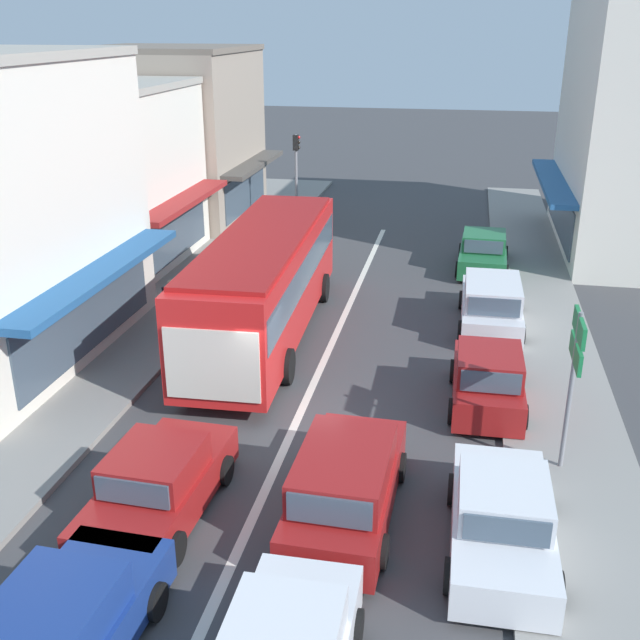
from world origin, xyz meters
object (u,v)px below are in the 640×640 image
object	(u,v)px
parked_wagon_kerb_third	(491,305)
pedestrian_browsing_midblock	(172,302)
sedan_adjacent_lane_lead	(60,635)
directional_road_sign	(576,355)
sedan_queue_gap_filler	(158,485)
city_bus	(265,278)
pedestrian_with_handbag_near	(206,270)
wagon_queue_far_back	(346,484)
parked_sedan_kerb_front	(501,519)
parked_hatchback_kerb_second	(488,380)
traffic_light_downstreet	(296,165)
parked_sedan_kerb_rear	(483,253)

from	to	relation	value
parked_wagon_kerb_third	pedestrian_browsing_midblock	xyz separation A→B (m)	(-9.43, -2.49, 0.32)
sedan_adjacent_lane_lead	directional_road_sign	distance (m)	10.49
sedan_queue_gap_filler	sedan_adjacent_lane_lead	bearing A→B (deg)	-88.92
city_bus	sedan_queue_gap_filler	distance (m)	9.00
pedestrian_with_handbag_near	sedan_queue_gap_filler	bearing A→B (deg)	-75.28
sedan_adjacent_lane_lead	wagon_queue_far_back	world-z (taller)	wagon_queue_far_back
parked_sedan_kerb_front	parked_hatchback_kerb_second	size ratio (longest dim) A/B	1.13
wagon_queue_far_back	parked_sedan_kerb_front	size ratio (longest dim) A/B	1.08
parked_hatchback_kerb_second	parked_wagon_kerb_third	distance (m)	5.29
traffic_light_downstreet	directional_road_sign	size ratio (longest dim) A/B	1.17
sedan_adjacent_lane_lead	parked_wagon_kerb_third	size ratio (longest dim) A/B	0.94
parked_sedan_kerb_front	directional_road_sign	xyz separation A→B (m)	(1.35, 2.88, 2.04)
wagon_queue_far_back	parked_sedan_kerb_front	xyz separation A→B (m)	(2.87, -0.42, -0.08)
city_bus	pedestrian_with_handbag_near	size ratio (longest dim) A/B	6.71
sedan_queue_gap_filler	directional_road_sign	world-z (taller)	directional_road_sign
sedan_queue_gap_filler	pedestrian_browsing_midblock	world-z (taller)	pedestrian_browsing_midblock
parked_sedan_kerb_rear	pedestrian_browsing_midblock	world-z (taller)	pedestrian_browsing_midblock
parked_sedan_kerb_rear	pedestrian_browsing_midblock	distance (m)	12.51
parked_hatchback_kerb_second	pedestrian_browsing_midblock	xyz separation A→B (m)	(-9.26, 2.80, 0.36)
sedan_queue_gap_filler	directional_road_sign	xyz separation A→B (m)	(7.73, 3.07, 2.04)
directional_road_sign	traffic_light_downstreet	bearing A→B (deg)	117.89
parked_hatchback_kerb_second	directional_road_sign	world-z (taller)	directional_road_sign
pedestrian_with_handbag_near	sedan_adjacent_lane_lead	bearing A→B (deg)	-78.54
parked_wagon_kerb_third	directional_road_sign	bearing A→B (deg)	-80.31
wagon_queue_far_back	directional_road_sign	xyz separation A→B (m)	(4.21, 2.46, 1.96)
parked_wagon_kerb_third	traffic_light_downstreet	distance (m)	14.09
city_bus	directional_road_sign	world-z (taller)	directional_road_sign
wagon_queue_far_back	sedan_queue_gap_filler	bearing A→B (deg)	-170.22
city_bus	traffic_light_downstreet	distance (m)	13.22
directional_road_sign	pedestrian_with_handbag_near	xyz separation A→B (m)	(-10.80, 8.59, -1.64)
parked_sedan_kerb_front	parked_sedan_kerb_rear	bearing A→B (deg)	90.73
parked_sedan_kerb_rear	directional_road_sign	size ratio (longest dim) A/B	1.18
city_bus	parked_wagon_kerb_third	size ratio (longest dim) A/B	2.42
parked_sedan_kerb_rear	wagon_queue_far_back	bearing A→B (deg)	-99.21
parked_sedan_kerb_front	traffic_light_downstreet	xyz separation A→B (m)	(-8.64, 21.76, 2.19)
city_bus	pedestrian_with_handbag_near	distance (m)	4.00
parked_sedan_kerb_front	parked_hatchback_kerb_second	world-z (taller)	parked_hatchback_kerb_second
sedan_adjacent_lane_lead	directional_road_sign	world-z (taller)	directional_road_sign
city_bus	sedan_queue_gap_filler	bearing A→B (deg)	-88.29
city_bus	parked_hatchback_kerb_second	bearing A→B (deg)	-26.18
directional_road_sign	parked_wagon_kerb_third	bearing A→B (deg)	99.69
sedan_queue_gap_filler	parked_wagon_kerb_third	bearing A→B (deg)	59.93
sedan_queue_gap_filler	traffic_light_downstreet	distance (m)	22.17
wagon_queue_far_back	parked_sedan_kerb_rear	xyz separation A→B (m)	(2.65, 16.36, -0.08)
traffic_light_downstreet	pedestrian_with_handbag_near	xyz separation A→B (m)	(-0.81, -10.29, -1.79)
parked_hatchback_kerb_second	pedestrian_with_handbag_near	bearing A→B (deg)	147.42
sedan_adjacent_lane_lead	parked_sedan_kerb_front	size ratio (longest dim) A/B	1.01
parked_wagon_kerb_third	pedestrian_with_handbag_near	bearing A→B (deg)	176.12
parked_hatchback_kerb_second	wagon_queue_far_back	bearing A→B (deg)	-117.69
city_bus	pedestrian_browsing_midblock	world-z (taller)	city_bus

